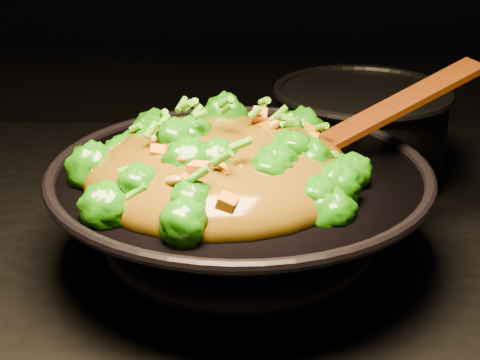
# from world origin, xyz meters

# --- Properties ---
(wok) EXTENTS (0.48, 0.48, 0.11)m
(wok) POSITION_xyz_m (-0.11, -0.01, 0.96)
(wok) COLOR black
(wok) RESTS_ON stovetop
(stir_fry) EXTENTS (0.35, 0.35, 0.10)m
(stir_fry) POSITION_xyz_m (-0.13, -0.03, 1.06)
(stir_fry) COLOR #165D06
(stir_fry) RESTS_ON wok
(spatula) EXTENTS (0.25, 0.12, 0.11)m
(spatula) POSITION_xyz_m (0.04, 0.05, 1.06)
(spatula) COLOR #370F06
(spatula) RESTS_ON wok
(back_pot) EXTENTS (0.23, 0.23, 0.13)m
(back_pot) POSITION_xyz_m (0.05, 0.23, 0.97)
(back_pot) COLOR black
(back_pot) RESTS_ON stovetop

